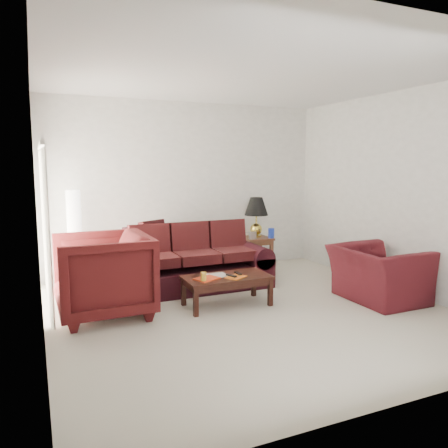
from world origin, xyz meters
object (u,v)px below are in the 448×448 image
object	(u,v)px
armchair_left	(103,275)
coffee_table	(227,291)
armchair_right	(378,274)
end_table	(255,253)
floor_lamp	(75,238)
sofa	(194,258)

from	to	relation	value
armchair_left	coffee_table	distance (m)	1.65
armchair_right	coffee_table	size ratio (longest dim) A/B	0.99
end_table	floor_lamp	bearing A→B (deg)	179.10
floor_lamp	armchair_left	distance (m)	1.59
sofa	armchair_right	size ratio (longest dim) A/B	2.00
end_table	floor_lamp	distance (m)	3.19
armchair_right	floor_lamp	bearing A→B (deg)	57.19
floor_lamp	armchair_left	bearing A→B (deg)	-82.85
sofa	coffee_table	bearing A→B (deg)	-85.45
end_table	coffee_table	bearing A→B (deg)	-127.59
sofa	end_table	world-z (taller)	sofa
armchair_left	coffee_table	size ratio (longest dim) A/B	0.99
end_table	floor_lamp	size ratio (longest dim) A/B	0.38
coffee_table	end_table	bearing A→B (deg)	74.37
sofa	coffee_table	distance (m)	1.00
coffee_table	armchair_right	bearing A→B (deg)	4.58
floor_lamp	end_table	bearing A→B (deg)	-0.90
armchair_left	armchair_right	distance (m)	3.76
floor_lamp	coffee_table	bearing A→B (deg)	-45.49
sofa	end_table	distance (m)	1.71
floor_lamp	coffee_table	distance (m)	2.62
end_table	armchair_right	distance (m)	2.51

